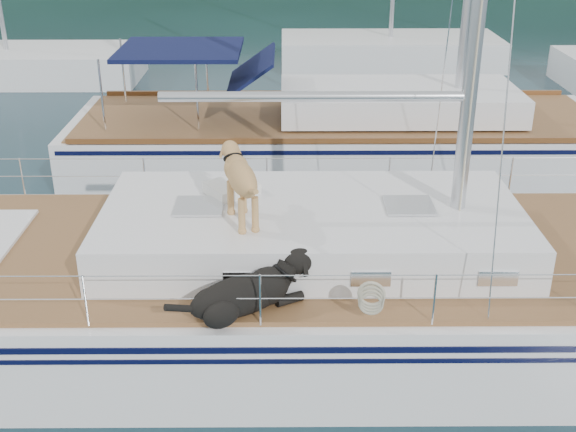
{
  "coord_description": "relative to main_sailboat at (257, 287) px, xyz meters",
  "views": [
    {
      "loc": [
        0.45,
        -8.16,
        5.4
      ],
      "look_at": [
        0.5,
        0.2,
        1.6
      ],
      "focal_mm": 45.0,
      "sensor_mm": 36.0,
      "label": 1
    }
  ],
  "objects": [
    {
      "name": "bg_boat_center",
      "position": [
        3.91,
        16.01,
        -0.23
      ],
      "size": [
        7.2,
        3.0,
        11.65
      ],
      "color": "white",
      "rests_on": "ground"
    },
    {
      "name": "neighbor_sailboat",
      "position": [
        1.63,
        6.23,
        -0.05
      ],
      "size": [
        11.0,
        3.5,
        13.3
      ],
      "color": "white",
      "rests_on": "ground"
    },
    {
      "name": "ground",
      "position": [
        -0.09,
        0.01,
        -0.68
      ],
      "size": [
        120.0,
        120.0,
        0.0
      ],
      "primitive_type": "plane",
      "color": "black",
      "rests_on": "ground"
    },
    {
      "name": "bg_boat_west",
      "position": [
        -8.09,
        14.01,
        -0.23
      ],
      "size": [
        8.0,
        3.0,
        11.65
      ],
      "color": "white",
      "rests_on": "ground"
    },
    {
      "name": "main_sailboat",
      "position": [
        0.0,
        0.0,
        0.0
      ],
      "size": [
        12.0,
        4.03,
        14.01
      ],
      "color": "white",
      "rests_on": "ground"
    }
  ]
}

